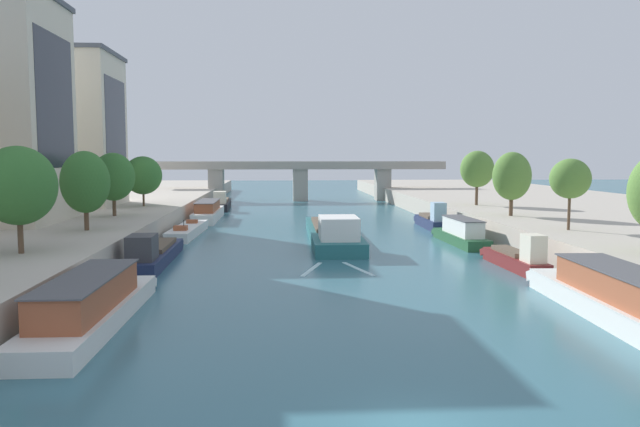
{
  "coord_description": "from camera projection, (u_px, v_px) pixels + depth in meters",
  "views": [
    {
      "loc": [
        -4.43,
        -18.79,
        8.78
      ],
      "look_at": [
        0.0,
        45.42,
        2.71
      ],
      "focal_mm": 34.63,
      "sensor_mm": 36.0,
      "label": 1
    }
  ],
  "objects": [
    {
      "name": "moored_boat_left_upstream",
      "position": [
        91.0,
        304.0,
        31.72
      ],
      "size": [
        3.41,
        16.57,
        2.74
      ],
      "color": "silver",
      "rests_on": "ground"
    },
    {
      "name": "moored_boat_left_second",
      "position": [
        188.0,
        230.0,
        68.06
      ],
      "size": [
        2.98,
        14.57,
        2.13
      ],
      "color": "silver",
      "rests_on": "ground"
    },
    {
      "name": "tree_left_second",
      "position": [
        143.0,
        175.0,
        76.45
      ],
      "size": [
        4.65,
        4.65,
        6.2
      ],
      "color": "brown",
      "rests_on": "quay_left"
    },
    {
      "name": "tree_left_past_mid",
      "position": [
        18.0,
        186.0,
        39.36
      ],
      "size": [
        4.77,
        4.77,
        6.92
      ],
      "color": "brown",
      "rests_on": "quay_left"
    },
    {
      "name": "tree_left_third",
      "position": [
        85.0,
        182.0,
        51.69
      ],
      "size": [
        4.03,
        4.03,
        6.68
      ],
      "color": "brown",
      "rests_on": "quay_left"
    },
    {
      "name": "moored_boat_right_lone",
      "position": [
        461.0,
        233.0,
        61.28
      ],
      "size": [
        2.77,
        12.13,
        2.64
      ],
      "color": "#235633",
      "rests_on": "ground"
    },
    {
      "name": "tree_left_end_of_row",
      "position": [
        113.0,
        177.0,
        64.15
      ],
      "size": [
        4.37,
        4.37,
        6.58
      ],
      "color": "brown",
      "rests_on": "quay_left"
    },
    {
      "name": "moored_boat_left_end",
      "position": [
        208.0,
        212.0,
        84.29
      ],
      "size": [
        3.04,
        16.2,
        2.66
      ],
      "color": "silver",
      "rests_on": "ground"
    },
    {
      "name": "wake_behind_barge",
      "position": [
        335.0,
        269.0,
        47.72
      ],
      "size": [
        5.6,
        5.91,
        0.03
      ],
      "color": "#A5D1DB",
      "rests_on": "ground"
    },
    {
      "name": "moored_boat_left_gap_after",
      "position": [
        153.0,
        253.0,
        49.99
      ],
      "size": [
        2.81,
        15.28,
        2.91
      ],
      "color": "#1E284C",
      "rests_on": "ground"
    },
    {
      "name": "barge_midriver",
      "position": [
        333.0,
        232.0,
        62.84
      ],
      "size": [
        4.97,
        24.9,
        3.27
      ],
      "color": "#23666B",
      "rests_on": "ground"
    },
    {
      "name": "moored_boat_right_second",
      "position": [
        614.0,
        296.0,
        33.45
      ],
      "size": [
        4.07,
        16.58,
        2.82
      ],
      "color": "silver",
      "rests_on": "ground"
    },
    {
      "name": "bridge_far",
      "position": [
        300.0,
        176.0,
        120.1
      ],
      "size": [
        56.49,
        4.4,
        7.63
      ],
      "color": "#9E998E",
      "rests_on": "ground"
    },
    {
      "name": "building_left_far_end",
      "position": [
        51.0,
        129.0,
        77.33
      ],
      "size": [
        16.4,
        12.34,
        19.21
      ],
      "color": "beige",
      "rests_on": "quay_left"
    },
    {
      "name": "tree_right_by_lamp",
      "position": [
        477.0,
        169.0,
        78.08
      ],
      "size": [
        4.24,
        4.24,
        6.9
      ],
      "color": "brown",
      "rests_on": "quay_right"
    },
    {
      "name": "quay_left",
      "position": [
        22.0,
        220.0,
        71.96
      ],
      "size": [
        36.0,
        170.0,
        2.48
      ],
      "primitive_type": "cube",
      "color": "#B7AD9E",
      "rests_on": "ground"
    },
    {
      "name": "quay_right",
      "position": [
        589.0,
        216.0,
        76.65
      ],
      "size": [
        36.0,
        170.0,
        2.48
      ],
      "primitive_type": "cube",
      "color": "#B7AD9E",
      "rests_on": "ground"
    },
    {
      "name": "tree_right_far",
      "position": [
        570.0,
        179.0,
        51.87
      ],
      "size": [
        3.37,
        3.37,
        6.04
      ],
      "color": "brown",
      "rests_on": "quay_right"
    },
    {
      "name": "moored_boat_right_end",
      "position": [
        517.0,
        258.0,
        47.59
      ],
      "size": [
        2.02,
        10.19,
        3.08
      ],
      "color": "maroon",
      "rests_on": "ground"
    },
    {
      "name": "moored_boat_left_lone",
      "position": [
        222.0,
        203.0,
        101.64
      ],
      "size": [
        3.02,
        15.25,
        3.14
      ],
      "color": "black",
      "rests_on": "ground"
    },
    {
      "name": "tree_right_distant",
      "position": [
        512.0,
        176.0,
        64.19
      ],
      "size": [
        3.96,
        3.96,
        6.67
      ],
      "color": "brown",
      "rests_on": "quay_right"
    },
    {
      "name": "moored_boat_right_far",
      "position": [
        432.0,
        220.0,
        74.58
      ],
      "size": [
        2.08,
        10.9,
        3.36
      ],
      "color": "#1E284C",
      "rests_on": "ground"
    }
  ]
}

